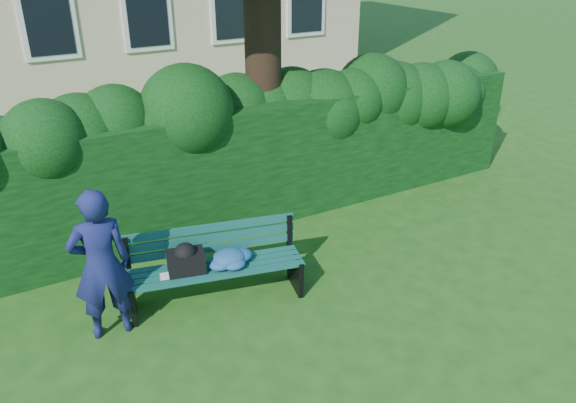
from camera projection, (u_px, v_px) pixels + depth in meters
ground at (312, 288)px, 6.97m from camera, size 80.00×80.00×0.00m
hedge at (234, 164)px, 8.30m from camera, size 10.00×1.00×1.80m
park_bench at (213, 263)px, 6.56m from camera, size 2.12×1.01×0.89m
man_reading at (101, 265)px, 5.84m from camera, size 0.65×0.45×1.73m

